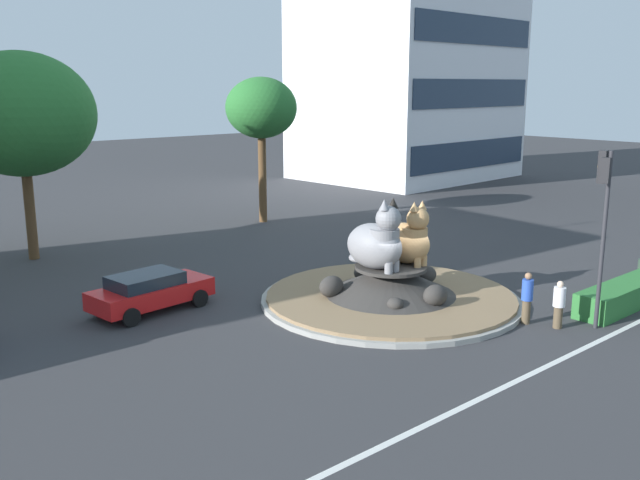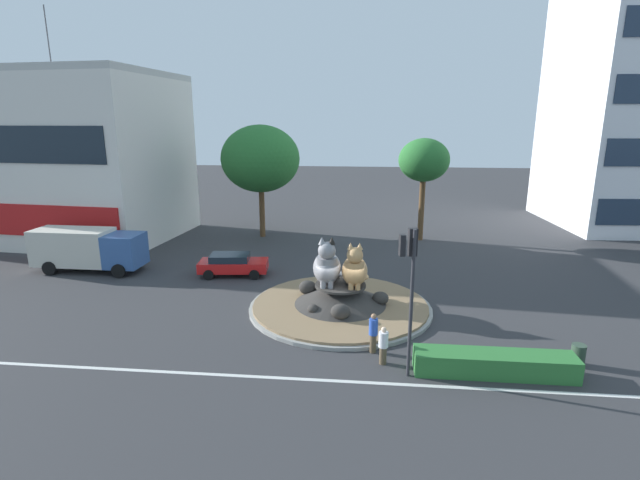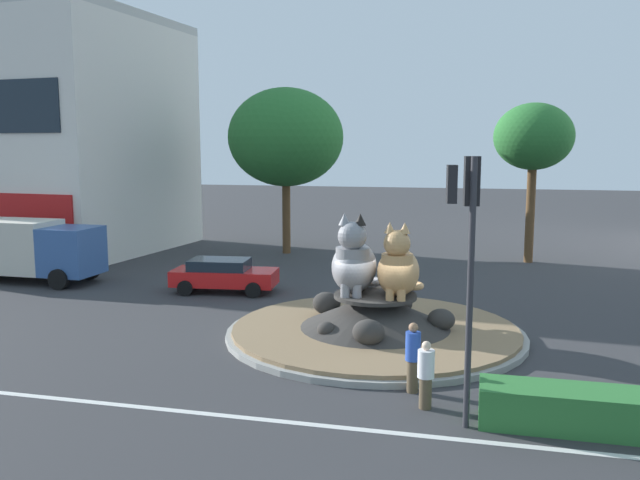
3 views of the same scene
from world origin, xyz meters
name	(u,v)px [view 2 (image 2 of 3)]	position (x,y,z in m)	size (l,w,h in m)	color
ground_plane	(340,309)	(0.00, 0.00, 0.00)	(160.00, 160.00, 0.00)	#333335
lane_centreline	(329,381)	(0.00, -7.17, 0.00)	(112.00, 0.20, 0.01)	silver
roundabout_island	(340,300)	(0.00, 0.00, 0.51)	(9.64, 9.64, 1.39)	gray
cat_statue_grey	(327,266)	(-0.71, 0.04, 2.36)	(1.67, 2.71, 2.64)	gray
cat_statue_calico	(355,269)	(0.74, -0.13, 2.27)	(1.55, 2.46, 2.41)	tan
traffic_light_mast	(410,271)	(2.94, -6.41, 4.27)	(0.71, 0.62, 5.89)	#2D2D33
shophouse_block	(37,156)	(-26.70, 14.52, 6.76)	(24.29, 14.02, 18.13)	silver
clipped_hedge_strip	(494,364)	(6.40, -6.05, 0.45)	(6.21, 1.20, 0.90)	#2D7033
broadleaf_tree_behind_island	(424,161)	(5.80, 15.64, 6.56)	(4.09, 4.09, 8.37)	brown
second_tree_near_tower	(260,159)	(-7.60, 15.51, 6.62)	(6.53, 6.53, 9.41)	brown
pedestrian_white_shirt	(383,345)	(2.08, -5.64, 0.85)	(0.40, 0.40, 1.63)	brown
pedestrian_blue_shirt	(373,332)	(1.68, -4.68, 0.94)	(0.38, 0.38, 1.78)	brown
sedan_on_far_lane	(233,264)	(-7.23, 4.93, 0.76)	(4.52, 2.38, 1.41)	red
delivery_box_truck	(88,248)	(-16.94, 4.88, 1.57)	(7.22, 2.64, 2.81)	#335693
litter_bin	(578,355)	(9.99, -4.97, 0.45)	(0.56, 0.56, 0.90)	#2D4233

